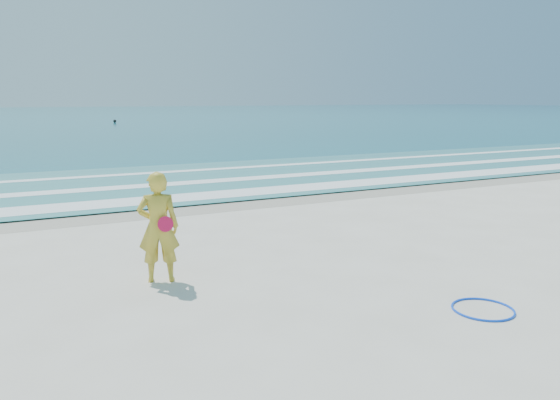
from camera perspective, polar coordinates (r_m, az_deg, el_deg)
name	(u,v)px	position (r m, az deg, el deg)	size (l,w,h in m)	color
ground	(362,313)	(8.44, 8.53, -11.59)	(400.00, 400.00, 0.00)	silver
wet_sand	(185,207)	(16.33, -9.85, -0.73)	(400.00, 2.40, 0.00)	#B2A893
ocean	(33,115)	(111.50, -24.43, 8.07)	(400.00, 190.00, 0.04)	#19727F
shallow	(146,182)	(21.09, -13.79, 1.79)	(400.00, 10.00, 0.01)	#59B7AD
foam_near	(173,198)	(17.55, -11.08, 0.19)	(400.00, 1.40, 0.01)	white
foam_mid	(151,185)	(20.32, -13.29, 1.51)	(400.00, 0.90, 0.01)	white
foam_far	(133,174)	(23.52, -15.16, 2.64)	(400.00, 0.60, 0.01)	white
hoop	(483,309)	(8.98, 20.44, -10.64)	(0.93, 0.93, 0.03)	blue
buoy	(115,121)	(73.83, -16.88, 7.90)	(0.40, 0.40, 0.40)	black
woman	(158,227)	(9.67, -12.59, -2.78)	(0.82, 0.66, 1.94)	gold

